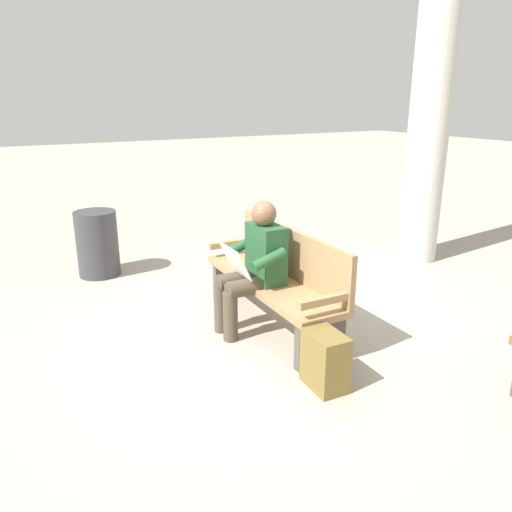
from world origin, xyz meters
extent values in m
plane|color=#A89E8E|center=(0.00, 0.00, 0.00)|extent=(40.00, 40.00, 0.00)
cube|color=#9E7A51|center=(0.00, 0.00, 0.42)|extent=(1.82, 0.54, 0.06)
cube|color=#9E7A51|center=(-0.01, -0.21, 0.68)|extent=(1.80, 0.11, 0.45)
cube|color=#9E7A51|center=(-0.85, 0.03, 0.57)|extent=(0.08, 0.48, 0.06)
cube|color=#9E7A51|center=(0.85, -0.03, 0.57)|extent=(0.08, 0.48, 0.06)
cube|color=#4C4742|center=(-0.80, 0.03, 0.20)|extent=(0.09, 0.43, 0.39)
cube|color=#4C4742|center=(0.80, -0.03, 0.20)|extent=(0.09, 0.43, 0.39)
cube|color=#23512D|center=(0.00, 0.05, 0.71)|extent=(0.41, 0.23, 0.52)
sphere|color=brown|center=(0.01, 0.07, 1.07)|extent=(0.22, 0.22, 0.22)
cylinder|color=#4C4233|center=(-0.09, 0.26, 0.47)|extent=(0.16, 0.42, 0.15)
cylinder|color=#4C4233|center=(0.11, 0.26, 0.47)|extent=(0.16, 0.42, 0.15)
cylinder|color=#4C4233|center=(-0.08, 0.45, 0.23)|extent=(0.13, 0.13, 0.45)
cylinder|color=#4C4233|center=(0.12, 0.45, 0.23)|extent=(0.13, 0.13, 0.45)
cylinder|color=#23512D|center=(-0.23, 0.16, 0.74)|extent=(0.10, 0.32, 0.18)
cylinder|color=#23512D|center=(0.25, 0.14, 0.74)|extent=(0.10, 0.32, 0.18)
cube|color=silver|center=(0.01, 0.35, 0.68)|extent=(0.40, 0.15, 0.27)
cube|color=brown|center=(-1.08, 0.19, 0.21)|extent=(0.35, 0.25, 0.43)
cube|color=olive|center=(-1.08, 0.05, 0.15)|extent=(0.24, 0.05, 0.19)
cylinder|color=beige|center=(0.77, -2.70, 2.09)|extent=(0.49, 0.49, 4.17)
cylinder|color=#38383D|center=(2.19, 1.05, 0.38)|extent=(0.48, 0.48, 0.77)
camera|label=1|loc=(-3.60, 2.20, 2.04)|focal=34.93mm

